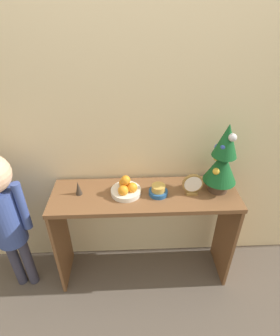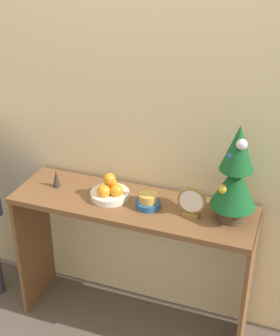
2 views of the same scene
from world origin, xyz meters
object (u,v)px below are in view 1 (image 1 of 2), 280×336
(mini_tree, at_px, (223,159))
(child_figure, at_px, (2,208))
(singing_bowl, at_px, (158,191))
(desk_clock, at_px, (193,185))
(fruit_bowl, at_px, (126,189))
(figurine, at_px, (78,188))

(mini_tree, height_order, child_figure, mini_tree)
(singing_bowl, distance_m, desk_clock, 0.22)
(mini_tree, relative_size, singing_bowl, 3.87)
(fruit_bowl, bearing_deg, mini_tree, 1.67)
(mini_tree, bearing_deg, fruit_bowl, -178.33)
(desk_clock, height_order, figurine, desk_clock)
(singing_bowl, height_order, figurine, figurine)
(mini_tree, xyz_separation_m, child_figure, (-1.39, -0.09, -0.27))
(singing_bowl, xyz_separation_m, desk_clock, (0.22, -0.01, 0.04))
(singing_bowl, relative_size, figurine, 1.27)
(mini_tree, distance_m, singing_bowl, 0.45)
(singing_bowl, relative_size, desk_clock, 0.80)
(mini_tree, xyz_separation_m, figurine, (-0.91, -0.01, -0.19))
(fruit_bowl, height_order, singing_bowl, fruit_bowl)
(singing_bowl, bearing_deg, figurine, 177.19)
(mini_tree, xyz_separation_m, fruit_bowl, (-0.61, -0.02, -0.20))
(fruit_bowl, xyz_separation_m, singing_bowl, (0.21, -0.02, -0.01))
(singing_bowl, relative_size, child_figure, 0.11)
(fruit_bowl, relative_size, desk_clock, 1.29)
(desk_clock, xyz_separation_m, child_figure, (-1.21, -0.05, -0.11))
(mini_tree, xyz_separation_m, singing_bowl, (-0.40, -0.03, -0.20))
(singing_bowl, bearing_deg, fruit_bowl, 175.33)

